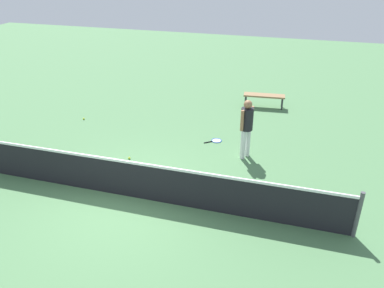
{
  "coord_description": "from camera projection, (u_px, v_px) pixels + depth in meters",
  "views": [
    {
      "loc": [
        -3.6,
        6.85,
        5.23
      ],
      "look_at": [
        -1.15,
        -1.37,
        0.9
      ],
      "focal_mm": 35.88,
      "sensor_mm": 36.0,
      "label": 1
    }
  ],
  "objects": [
    {
      "name": "ground_plane",
      "position": [
        130.0,
        196.0,
        9.13
      ],
      "size": [
        40.0,
        40.0,
        0.0
      ],
      "primitive_type": "plane",
      "color": "#4C7A4C"
    },
    {
      "name": "court_net",
      "position": [
        128.0,
        178.0,
        8.91
      ],
      "size": [
        10.09,
        0.09,
        1.07
      ],
      "color": "#4C4C51",
      "rests_on": "ground_plane"
    },
    {
      "name": "player_near_side",
      "position": [
        247.0,
        124.0,
        10.44
      ],
      "size": [
        0.46,
        0.5,
        1.7
      ],
      "color": "white",
      "rests_on": "ground_plane"
    },
    {
      "name": "tennis_racket_near_player",
      "position": [
        216.0,
        141.0,
        11.78
      ],
      "size": [
        0.56,
        0.51,
        0.03
      ],
      "color": "blue",
      "rests_on": "ground_plane"
    },
    {
      "name": "tennis_ball_near_player",
      "position": [
        84.0,
        119.0,
        13.27
      ],
      "size": [
        0.07,
        0.07,
        0.07
      ],
      "primitive_type": "sphere",
      "color": "#C6E033",
      "rests_on": "ground_plane"
    },
    {
      "name": "tennis_ball_by_net",
      "position": [
        129.0,
        158.0,
        10.75
      ],
      "size": [
        0.07,
        0.07,
        0.07
      ],
      "primitive_type": "sphere",
      "color": "#C6E033",
      "rests_on": "ground_plane"
    },
    {
      "name": "tennis_ball_midcourt",
      "position": [
        250.0,
        119.0,
        13.28
      ],
      "size": [
        0.07,
        0.07,
        0.07
      ],
      "primitive_type": "sphere",
      "color": "#C6E033",
      "rests_on": "ground_plane"
    },
    {
      "name": "courtside_bench",
      "position": [
        264.0,
        96.0,
        14.18
      ],
      "size": [
        1.53,
        0.53,
        0.48
      ],
      "color": "olive",
      "rests_on": "ground_plane"
    }
  ]
}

